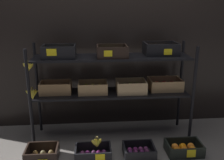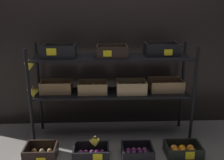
{
  "view_description": "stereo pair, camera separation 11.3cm",
  "coord_description": "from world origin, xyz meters",
  "px_view_note": "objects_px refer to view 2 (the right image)",
  "views": [
    {
      "loc": [
        -0.21,
        -2.59,
        1.46
      ],
      "look_at": [
        0.0,
        0.0,
        0.66
      ],
      "focal_mm": 40.73,
      "sensor_mm": 36.0,
      "label": 1
    },
    {
      "loc": [
        -0.1,
        -2.6,
        1.46
      ],
      "look_at": [
        0.0,
        0.0,
        0.66
      ],
      "focal_mm": 40.73,
      "sensor_mm": 36.0,
      "label": 2
    }
  ],
  "objects_px": {
    "crate_ground_orange": "(183,151)",
    "banana_bunch_loose": "(95,142)",
    "crate_ground_plum": "(91,154)",
    "display_rack": "(113,75)",
    "crate_ground_center_plum": "(137,153)",
    "crate_ground_kiwi": "(41,153)"
  },
  "relations": [
    {
      "from": "crate_ground_orange",
      "to": "banana_bunch_loose",
      "type": "bearing_deg",
      "value": -179.13
    },
    {
      "from": "crate_ground_plum",
      "to": "display_rack",
      "type": "bearing_deg",
      "value": 62.58
    },
    {
      "from": "display_rack",
      "to": "crate_ground_center_plum",
      "type": "xyz_separation_m",
      "value": [
        0.23,
        -0.43,
        -0.68
      ]
    },
    {
      "from": "crate_ground_center_plum",
      "to": "banana_bunch_loose",
      "type": "relative_size",
      "value": 2.6
    },
    {
      "from": "crate_ground_kiwi",
      "to": "crate_ground_plum",
      "type": "distance_m",
      "value": 0.49
    },
    {
      "from": "crate_ground_plum",
      "to": "banana_bunch_loose",
      "type": "bearing_deg",
      "value": 0.83
    },
    {
      "from": "display_rack",
      "to": "crate_ground_kiwi",
      "type": "xyz_separation_m",
      "value": [
        -0.72,
        -0.43,
        -0.67
      ]
    },
    {
      "from": "crate_ground_plum",
      "to": "crate_ground_kiwi",
      "type": "bearing_deg",
      "value": 178.81
    },
    {
      "from": "crate_ground_center_plum",
      "to": "crate_ground_plum",
      "type": "bearing_deg",
      "value": -179.45
    },
    {
      "from": "crate_ground_center_plum",
      "to": "crate_ground_kiwi",
      "type": "bearing_deg",
      "value": 179.65
    },
    {
      "from": "crate_ground_plum",
      "to": "crate_ground_orange",
      "type": "relative_size",
      "value": 1.0
    },
    {
      "from": "display_rack",
      "to": "banana_bunch_loose",
      "type": "bearing_deg",
      "value": -113.43
    },
    {
      "from": "display_rack",
      "to": "crate_ground_orange",
      "type": "height_order",
      "value": "display_rack"
    },
    {
      "from": "crate_ground_kiwi",
      "to": "banana_bunch_loose",
      "type": "height_order",
      "value": "banana_bunch_loose"
    },
    {
      "from": "display_rack",
      "to": "crate_ground_plum",
      "type": "bearing_deg",
      "value": -117.42
    },
    {
      "from": "crate_ground_center_plum",
      "to": "crate_ground_orange",
      "type": "xyz_separation_m",
      "value": [
        0.46,
        0.01,
        0.01
      ]
    },
    {
      "from": "banana_bunch_loose",
      "to": "crate_ground_plum",
      "type": "bearing_deg",
      "value": -179.17
    },
    {
      "from": "crate_ground_kiwi",
      "to": "crate_ground_center_plum",
      "type": "xyz_separation_m",
      "value": [
        0.94,
        -0.01,
        -0.01
      ]
    },
    {
      "from": "banana_bunch_loose",
      "to": "crate_ground_kiwi",
      "type": "bearing_deg",
      "value": 178.96
    },
    {
      "from": "crate_ground_plum",
      "to": "crate_ground_center_plum",
      "type": "xyz_separation_m",
      "value": [
        0.45,
        0.0,
        -0.0
      ]
    },
    {
      "from": "banana_bunch_loose",
      "to": "crate_ground_orange",
      "type": "bearing_deg",
      "value": 0.87
    },
    {
      "from": "crate_ground_kiwi",
      "to": "crate_ground_orange",
      "type": "bearing_deg",
      "value": 0.15
    }
  ]
}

